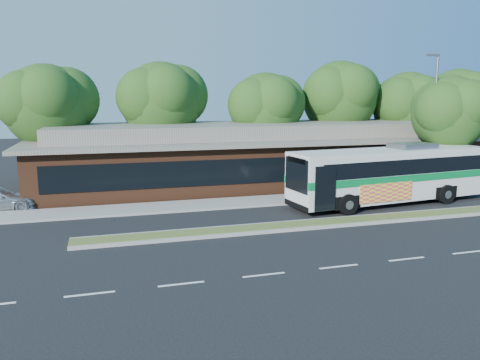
# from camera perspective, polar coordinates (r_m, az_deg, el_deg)

# --- Properties ---
(ground) EXTENTS (120.00, 120.00, 0.00)m
(ground) POSITION_cam_1_polar(r_m,az_deg,el_deg) (23.95, 12.65, -5.53)
(ground) COLOR black
(ground) RESTS_ON ground
(median_strip) EXTENTS (26.00, 1.10, 0.15)m
(median_strip) POSITION_cam_1_polar(r_m,az_deg,el_deg) (24.44, 11.97, -5.01)
(median_strip) COLOR brown
(median_strip) RESTS_ON ground
(sidewalk) EXTENTS (44.00, 2.60, 0.12)m
(sidewalk) POSITION_cam_1_polar(r_m,az_deg,el_deg) (29.52, 6.67, -2.29)
(sidewalk) COLOR gray
(sidewalk) RESTS_ON ground
(plaza_building) EXTENTS (33.20, 11.20, 4.45)m
(plaza_building) POSITION_cam_1_polar(r_m,az_deg,el_deg) (35.26, 2.57, 3.19)
(plaza_building) COLOR #552D1A
(plaza_building) RESTS_ON ground
(lamp_post) EXTENTS (0.93, 0.18, 9.07)m
(lamp_post) POSITION_cam_1_polar(r_m,az_deg,el_deg) (33.49, 22.49, 6.84)
(lamp_post) COLOR slate
(lamp_post) RESTS_ON ground
(tree_bg_a) EXTENTS (6.47, 5.80, 8.63)m
(tree_bg_a) POSITION_cam_1_polar(r_m,az_deg,el_deg) (35.43, -21.82, 8.59)
(tree_bg_a) COLOR black
(tree_bg_a) RESTS_ON ground
(tree_bg_b) EXTENTS (6.69, 6.00, 9.00)m
(tree_bg_b) POSITION_cam_1_polar(r_m,az_deg,el_deg) (36.59, -8.95, 9.63)
(tree_bg_b) COLOR black
(tree_bg_b) RESTS_ON ground
(tree_bg_c) EXTENTS (6.24, 5.60, 8.26)m
(tree_bg_c) POSITION_cam_1_polar(r_m,az_deg,el_deg) (37.50, 3.59, 8.89)
(tree_bg_c) COLOR black
(tree_bg_c) RESTS_ON ground
(tree_bg_d) EXTENTS (6.91, 6.20, 9.37)m
(tree_bg_d) POSITION_cam_1_polar(r_m,az_deg,el_deg) (41.32, 12.49, 9.93)
(tree_bg_d) COLOR black
(tree_bg_d) RESTS_ON ground
(tree_bg_e) EXTENTS (6.47, 5.80, 8.50)m
(tree_bg_e) POSITION_cam_1_polar(r_m,az_deg,el_deg) (43.67, 20.07, 8.67)
(tree_bg_e) COLOR black
(tree_bg_e) RESTS_ON ground
(tree_bg_f) EXTENTS (6.69, 6.00, 8.92)m
(tree_bg_f) POSITION_cam_1_polar(r_m,az_deg,el_deg) (48.21, 25.22, 8.77)
(tree_bg_f) COLOR black
(tree_bg_f) RESTS_ON ground
(transit_bus) EXTENTS (13.02, 4.19, 3.59)m
(transit_bus) POSITION_cam_1_polar(r_m,az_deg,el_deg) (29.33, 17.91, 1.07)
(transit_bus) COLOR silver
(transit_bus) RESTS_ON ground
(sidewalk_tree) EXTENTS (5.52, 4.95, 7.75)m
(sidewalk_tree) POSITION_cam_1_polar(r_m,az_deg,el_deg) (34.86, 24.54, 7.60)
(sidewalk_tree) COLOR black
(sidewalk_tree) RESTS_ON ground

